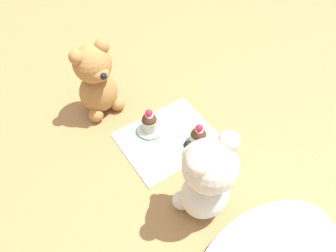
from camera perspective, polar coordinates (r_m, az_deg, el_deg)
The scene contains 7 objects.
ground_plane at distance 0.89m, azimuth 0.00°, elevation -2.28°, with size 4.00×4.00×0.00m, color #9E7042.
knitted_placemat at distance 0.89m, azimuth 0.00°, elevation -2.16°, with size 0.25×0.20×0.01m, color #8EBC99.
teddy_bear_cream at distance 0.69m, azimuth 6.75°, elevation -9.17°, with size 0.12×0.13×0.24m.
teddy_bear_tan at distance 0.91m, azimuth -12.35°, elevation 7.72°, with size 0.11×0.12×0.22m.
cupcake_near_cream_bear at distance 0.86m, azimuth 5.32°, elevation -1.65°, with size 0.04×0.04×0.07m.
saucer_plate at distance 0.90m, azimuth -3.17°, elevation -0.48°, with size 0.07×0.07×0.01m, color silver.
cupcake_near_tan_bear at distance 0.88m, azimuth -3.25°, elevation 0.78°, with size 0.04×0.04×0.07m.
Camera 1 is at (0.30, 0.44, 0.71)m, focal length 35.00 mm.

